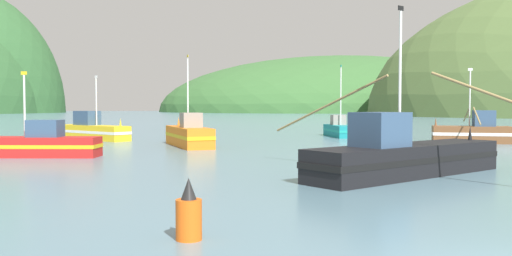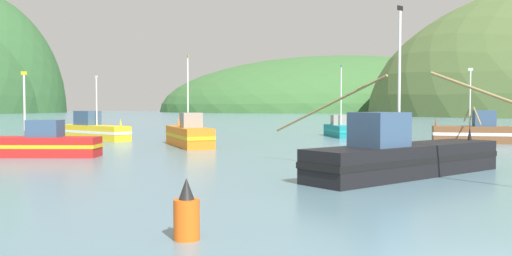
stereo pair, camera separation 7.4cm
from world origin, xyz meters
name	(u,v)px [view 1 (the left image)]	position (x,y,z in m)	size (l,w,h in m)	color
hill_mid_left	(342,111)	(74.96, 259.03, 0.00)	(185.89, 148.71, 56.04)	#386633
fishing_boat_black	(405,156)	(3.48, 13.66, 0.87)	(10.78, 15.18, 7.36)	black
fishing_boat_teal	(340,130)	(9.29, 42.96, 0.70)	(2.01, 6.41, 7.09)	#147F84
fishing_boat_red	(40,144)	(-14.70, 25.04, 0.76)	(7.39, 2.95, 5.14)	red
fishing_boat_yellow	(93,130)	(-14.24, 41.42, 0.87)	(7.17, 7.56, 5.78)	gold
fishing_boat_brown	(473,132)	(17.58, 32.80, 0.91)	(6.53, 8.71, 6.17)	brown
fishing_boat_orange	(189,135)	(-5.72, 32.40, 0.85)	(3.70, 8.30, 6.96)	orange
channel_buoy	(189,215)	(-6.02, 3.72, 0.59)	(0.61, 0.61, 1.44)	#E55914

